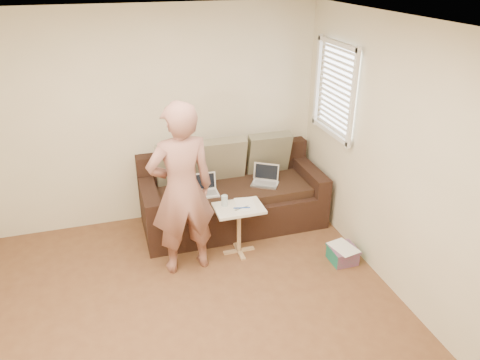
# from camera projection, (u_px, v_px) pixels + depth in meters

# --- Properties ---
(floor) EXTENTS (4.50, 4.50, 0.00)m
(floor) POSITION_uv_depth(u_px,v_px,m) (200.00, 336.00, 4.05)
(floor) COLOR brown
(floor) RESTS_ON ground
(ceiling) EXTENTS (4.50, 4.50, 0.00)m
(ceiling) POSITION_uv_depth(u_px,v_px,m) (184.00, 32.00, 2.90)
(ceiling) COLOR white
(ceiling) RESTS_ON wall_back
(wall_back) EXTENTS (4.00, 0.00, 4.00)m
(wall_back) POSITION_uv_depth(u_px,v_px,m) (155.00, 119.00, 5.41)
(wall_back) COLOR beige
(wall_back) RESTS_ON ground
(wall_right) EXTENTS (0.00, 4.50, 4.50)m
(wall_right) POSITION_uv_depth(u_px,v_px,m) (417.00, 176.00, 4.00)
(wall_right) COLOR beige
(wall_right) RESTS_ON ground
(window_blinds) EXTENTS (0.12, 0.88, 1.08)m
(window_blinds) POSITION_uv_depth(u_px,v_px,m) (335.00, 89.00, 5.10)
(window_blinds) COLOR white
(window_blinds) RESTS_ON wall_right
(sofa) EXTENTS (2.20, 0.95, 0.85)m
(sofa) POSITION_uv_depth(u_px,v_px,m) (233.00, 193.00, 5.60)
(sofa) COLOR black
(sofa) RESTS_ON ground
(pillow_left) EXTENTS (0.55, 0.29, 0.57)m
(pillow_left) POSITION_uv_depth(u_px,v_px,m) (179.00, 164.00, 5.48)
(pillow_left) COLOR brown
(pillow_left) RESTS_ON sofa
(pillow_mid) EXTENTS (0.55, 0.27, 0.57)m
(pillow_mid) POSITION_uv_depth(u_px,v_px,m) (223.00, 159.00, 5.62)
(pillow_mid) COLOR #747253
(pillow_mid) RESTS_ON sofa
(pillow_right) EXTENTS (0.55, 0.28, 0.57)m
(pillow_right) POSITION_uv_depth(u_px,v_px,m) (268.00, 153.00, 5.80)
(pillow_right) COLOR brown
(pillow_right) RESTS_ON sofa
(laptop_silver) EXTENTS (0.39, 0.36, 0.21)m
(laptop_silver) POSITION_uv_depth(u_px,v_px,m) (265.00, 185.00, 5.59)
(laptop_silver) COLOR #B7BABC
(laptop_silver) RESTS_ON sofa
(laptop_white) EXTENTS (0.32, 0.23, 0.23)m
(laptop_white) POSITION_uv_depth(u_px,v_px,m) (205.00, 195.00, 5.36)
(laptop_white) COLOR white
(laptop_white) RESTS_ON sofa
(person) EXTENTS (0.72, 0.53, 1.86)m
(person) POSITION_uv_depth(u_px,v_px,m) (182.00, 190.00, 4.56)
(person) COLOR #965255
(person) RESTS_ON ground
(side_table) EXTENTS (0.53, 0.37, 0.58)m
(side_table) POSITION_uv_depth(u_px,v_px,m) (239.00, 230.00, 5.09)
(side_table) COLOR silver
(side_table) RESTS_ON ground
(drinking_glass) EXTENTS (0.07, 0.07, 0.12)m
(drinking_glass) POSITION_uv_depth(u_px,v_px,m) (225.00, 201.00, 4.97)
(drinking_glass) COLOR silver
(drinking_glass) RESTS_ON side_table
(scissors) EXTENTS (0.20, 0.14, 0.02)m
(scissors) POSITION_uv_depth(u_px,v_px,m) (242.00, 208.00, 4.93)
(scissors) COLOR silver
(scissors) RESTS_ON side_table
(paper_on_table) EXTENTS (0.25, 0.33, 0.00)m
(paper_on_table) POSITION_uv_depth(u_px,v_px,m) (245.00, 204.00, 5.02)
(paper_on_table) COLOR white
(paper_on_table) RESTS_ON side_table
(striped_box) EXTENTS (0.29, 0.29, 0.18)m
(striped_box) POSITION_uv_depth(u_px,v_px,m) (343.00, 254.00, 5.01)
(striped_box) COLOR #BA1C75
(striped_box) RESTS_ON ground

